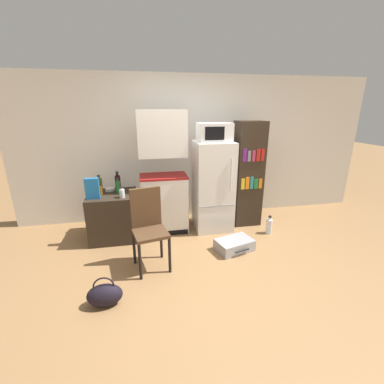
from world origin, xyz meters
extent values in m
plane|color=olive|center=(0.00, 0.00, 0.00)|extent=(24.00, 24.00, 0.00)
cube|color=silver|center=(0.20, 2.00, 1.25)|extent=(6.40, 0.10, 2.51)
cube|color=#2D2319|center=(-1.31, 1.27, 0.36)|extent=(0.70, 0.66, 0.72)
cube|color=white|center=(-0.51, 1.37, 0.46)|extent=(0.73, 0.45, 0.91)
cube|color=maroon|center=(-0.51, 1.37, 0.93)|extent=(0.74, 0.46, 0.03)
cube|color=white|center=(-0.51, 1.37, 1.59)|extent=(0.73, 0.39, 0.69)
cube|color=black|center=(-0.51, 1.14, 0.04)|extent=(0.70, 0.01, 0.08)
cube|color=silver|center=(0.29, 1.32, 0.73)|extent=(0.60, 0.57, 1.46)
cube|color=gray|center=(0.29, 1.03, 0.50)|extent=(0.58, 0.01, 0.01)
cylinder|color=silver|center=(0.48, 1.02, 0.99)|extent=(0.02, 0.02, 0.51)
cube|color=silver|center=(0.29, 1.32, 1.60)|extent=(0.51, 0.37, 0.28)
cube|color=black|center=(0.24, 1.13, 1.60)|extent=(0.29, 0.01, 0.19)
cube|color=#2D2319|center=(0.92, 1.41, 0.88)|extent=(0.45, 0.38, 1.76)
cube|color=gold|center=(0.76, 1.21, 0.77)|extent=(0.06, 0.01, 0.18)
cube|color=orange|center=(0.84, 1.21, 0.79)|extent=(0.06, 0.01, 0.20)
cube|color=teal|center=(0.92, 1.21, 0.79)|extent=(0.05, 0.01, 0.21)
cube|color=#1E7033|center=(0.99, 1.21, 0.77)|extent=(0.07, 0.01, 0.16)
cube|color=orange|center=(1.07, 1.21, 0.77)|extent=(0.05, 0.01, 0.16)
cube|color=#661E75|center=(0.76, 1.21, 1.25)|extent=(0.06, 0.01, 0.21)
cube|color=slate|center=(0.84, 1.21, 1.23)|extent=(0.05, 0.01, 0.17)
cube|color=#A33351|center=(0.92, 1.21, 1.23)|extent=(0.05, 0.01, 0.18)
cube|color=red|center=(0.99, 1.21, 1.24)|extent=(0.06, 0.01, 0.19)
cube|color=red|center=(1.07, 1.21, 1.24)|extent=(0.05, 0.01, 0.19)
cylinder|color=silver|center=(-1.14, 1.07, 0.78)|extent=(0.08, 0.08, 0.12)
cylinder|color=silver|center=(-1.14, 1.07, 0.85)|extent=(0.04, 0.04, 0.02)
cylinder|color=black|center=(-1.14, 1.07, 0.87)|extent=(0.04, 0.04, 0.01)
cylinder|color=#1E6028|center=(-1.21, 1.28, 0.81)|extent=(0.08, 0.08, 0.19)
cylinder|color=#1E6028|center=(-1.21, 1.28, 0.92)|extent=(0.03, 0.03, 0.03)
cylinder|color=black|center=(-1.21, 1.28, 0.95)|extent=(0.04, 0.04, 0.02)
cylinder|color=brown|center=(-1.47, 1.27, 0.78)|extent=(0.08, 0.08, 0.13)
cylinder|color=brown|center=(-1.47, 1.27, 0.86)|extent=(0.03, 0.03, 0.02)
cylinder|color=black|center=(-1.47, 1.27, 0.88)|extent=(0.04, 0.04, 0.01)
cylinder|color=black|center=(-1.22, 1.48, 0.83)|extent=(0.09, 0.09, 0.23)
cylinder|color=black|center=(-1.22, 1.48, 0.96)|extent=(0.04, 0.04, 0.04)
cylinder|color=black|center=(-1.22, 1.48, 1.00)|extent=(0.05, 0.05, 0.02)
cylinder|color=#566619|center=(-1.50, 1.48, 0.81)|extent=(0.09, 0.09, 0.20)
cylinder|color=#566619|center=(-1.50, 1.48, 0.93)|extent=(0.04, 0.04, 0.04)
cylinder|color=black|center=(-1.50, 1.48, 0.96)|extent=(0.05, 0.05, 0.02)
cylinder|color=silver|center=(-1.35, 1.44, 0.74)|extent=(0.15, 0.15, 0.04)
cube|color=#1E66A8|center=(-1.54, 1.10, 0.87)|extent=(0.19, 0.07, 0.30)
cylinder|color=black|center=(-0.91, 0.10, 0.23)|extent=(0.04, 0.04, 0.47)
cylinder|color=black|center=(-0.56, 0.17, 0.23)|extent=(0.04, 0.04, 0.47)
cylinder|color=black|center=(-0.99, 0.45, 0.23)|extent=(0.04, 0.04, 0.47)
cylinder|color=black|center=(-0.63, 0.53, 0.23)|extent=(0.04, 0.04, 0.47)
cube|color=#4C331E|center=(-0.77, 0.31, 0.49)|extent=(0.47, 0.47, 0.04)
cube|color=#4C331E|center=(-0.81, 0.49, 0.76)|extent=(0.38, 0.13, 0.51)
cube|color=#99999E|center=(0.41, 0.53, 0.08)|extent=(0.58, 0.46, 0.16)
cylinder|color=black|center=(0.46, 0.35, 0.08)|extent=(0.23, 0.08, 0.02)
ellipsoid|color=black|center=(-1.28, -0.26, 0.12)|extent=(0.36, 0.20, 0.24)
torus|color=black|center=(-1.28, -0.26, 0.23)|extent=(0.21, 0.02, 0.21)
cylinder|color=silver|center=(1.14, 0.92, 0.12)|extent=(0.10, 0.10, 0.24)
cylinder|color=silver|center=(1.14, 0.92, 0.26)|extent=(0.04, 0.04, 0.04)
cylinder|color=black|center=(1.14, 0.92, 0.29)|extent=(0.05, 0.05, 0.02)
camera|label=1|loc=(-0.81, -2.57, 1.94)|focal=24.00mm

